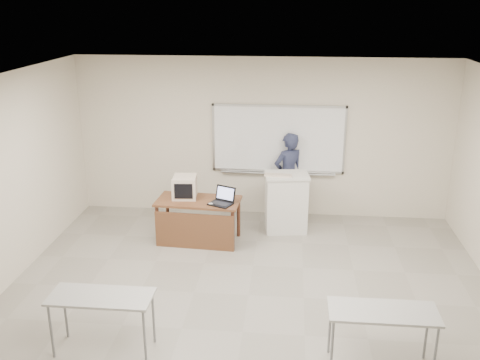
# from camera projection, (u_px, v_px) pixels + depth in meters

# --- Properties ---
(floor) EXTENTS (7.00, 8.00, 0.01)m
(floor) POSITION_uv_depth(u_px,v_px,m) (243.00, 332.00, 6.72)
(floor) COLOR gray
(floor) RESTS_ON ground
(whiteboard) EXTENTS (2.48, 0.10, 1.31)m
(whiteboard) POSITION_uv_depth(u_px,v_px,m) (278.00, 140.00, 9.95)
(whiteboard) COLOR white
(whiteboard) RESTS_ON floor
(student_desks) EXTENTS (4.40, 2.20, 0.73)m
(student_desks) POSITION_uv_depth(u_px,v_px,m) (230.00, 355.00, 5.23)
(student_desks) COLOR #9F9E99
(student_desks) RESTS_ON floor
(instructor_desk) EXTENTS (1.40, 0.70, 0.75)m
(instructor_desk) POSITION_uv_depth(u_px,v_px,m) (197.00, 214.00, 8.99)
(instructor_desk) COLOR brown
(instructor_desk) RESTS_ON floor
(podium) EXTENTS (0.76, 0.55, 1.06)m
(podium) POSITION_uv_depth(u_px,v_px,m) (286.00, 202.00, 9.52)
(podium) COLOR beige
(podium) RESTS_ON floor
(crt_monitor) EXTENTS (0.40, 0.45, 0.38)m
(crt_monitor) POSITION_uv_depth(u_px,v_px,m) (185.00, 187.00, 9.11)
(crt_monitor) COLOR beige
(crt_monitor) RESTS_ON instructor_desk
(laptop) EXTENTS (0.37, 0.34, 0.27)m
(laptop) POSITION_uv_depth(u_px,v_px,m) (221.00, 200.00, 8.86)
(laptop) COLOR black
(laptop) RESTS_ON instructor_desk
(mouse) EXTENTS (0.10, 0.07, 0.03)m
(mouse) POSITION_uv_depth(u_px,v_px,m) (211.00, 204.00, 8.81)
(mouse) COLOR silver
(mouse) RESTS_ON instructor_desk
(keyboard) EXTENTS (0.48, 0.19, 0.03)m
(keyboard) POSITION_uv_depth(u_px,v_px,m) (278.00, 175.00, 9.24)
(keyboard) COLOR beige
(keyboard) RESTS_ON podium
(presenter) EXTENTS (0.72, 0.65, 1.65)m
(presenter) POSITION_uv_depth(u_px,v_px,m) (288.00, 175.00, 10.05)
(presenter) COLOR black
(presenter) RESTS_ON floor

